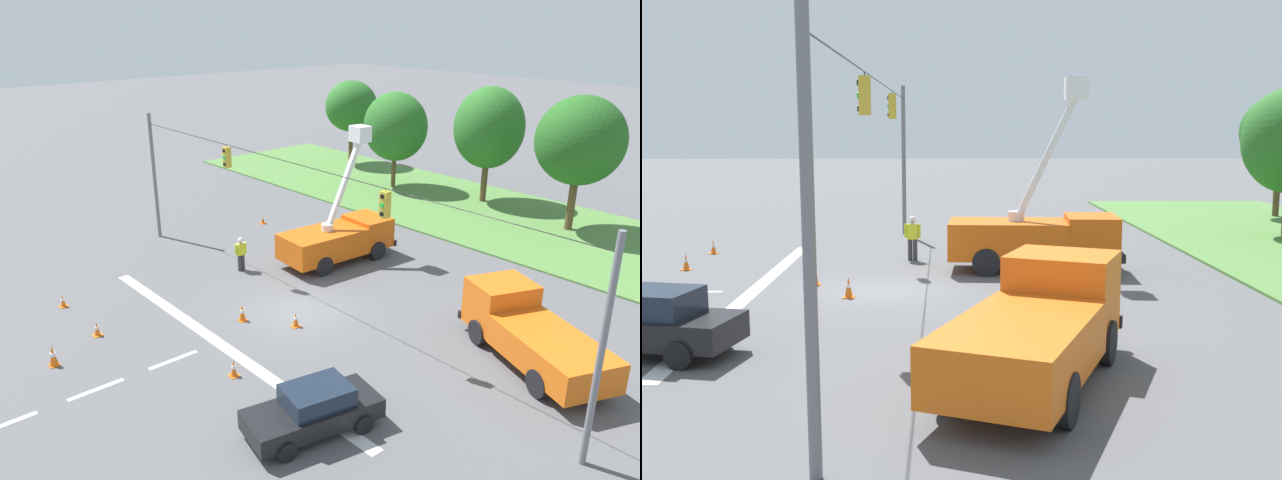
# 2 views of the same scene
# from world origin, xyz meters

# --- Properties ---
(ground_plane) EXTENTS (200.00, 200.00, 0.00)m
(ground_plane) POSITION_xyz_m (0.00, 0.00, 0.00)
(ground_plane) COLOR #565659
(lane_markings) EXTENTS (17.60, 15.25, 0.01)m
(lane_markings) POSITION_xyz_m (0.00, -5.69, 0.00)
(lane_markings) COLOR silver
(lane_markings) RESTS_ON ground
(signal_gantry) EXTENTS (26.20, 0.33, 7.20)m
(signal_gantry) POSITION_xyz_m (-0.05, -0.00, 4.25)
(signal_gantry) COLOR slate
(signal_gantry) RESTS_ON ground
(tree_far_west) EXTENTS (4.17, 4.54, 7.08)m
(tree_far_west) POSITION_xyz_m (-19.03, 21.22, 4.95)
(tree_far_west) COLOR brown
(tree_far_west) RESTS_ON ground
(utility_truck_bucket_lift) EXTENTS (2.85, 6.42, 6.99)m
(utility_truck_bucket_lift) POSITION_xyz_m (-3.31, 5.34, 1.34)
(utility_truck_bucket_lift) COLOR #D6560F
(utility_truck_bucket_lift) RESTS_ON ground
(utility_truck_support_near) EXTENTS (7.10, 4.84, 2.40)m
(utility_truck_support_near) POSITION_xyz_m (8.74, 3.92, 1.19)
(utility_truck_support_near) COLOR orange
(utility_truck_support_near) RESTS_ON ground
(sedan_black) EXTENTS (2.61, 4.57, 1.56)m
(sedan_black) POSITION_xyz_m (6.71, -4.93, 0.79)
(sedan_black) COLOR black
(sedan_black) RESTS_ON ground
(road_worker) EXTENTS (0.27, 0.65, 1.77)m
(road_worker) POSITION_xyz_m (-5.57, 0.71, 1.00)
(road_worker) COLOR #383842
(road_worker) RESTS_ON ground
(traffic_cone_foreground_left) EXTENTS (0.36, 0.36, 0.58)m
(traffic_cone_foreground_left) POSITION_xyz_m (-10.93, 5.96, 0.27)
(traffic_cone_foreground_left) COLOR orange
(traffic_cone_foreground_left) RESTS_ON ground
(traffic_cone_mid_left) EXTENTS (0.36, 0.36, 0.66)m
(traffic_cone_mid_left) POSITION_xyz_m (0.95, -1.01, 0.32)
(traffic_cone_mid_left) COLOR orange
(traffic_cone_mid_left) RESTS_ON ground
(traffic_cone_mid_right) EXTENTS (0.36, 0.36, 0.61)m
(traffic_cone_mid_right) POSITION_xyz_m (-3.74, -7.60, 0.29)
(traffic_cone_mid_right) COLOR orange
(traffic_cone_mid_right) RESTS_ON ground
(traffic_cone_near_bucket) EXTENTS (0.36, 0.36, 0.75)m
(traffic_cone_near_bucket) POSITION_xyz_m (-0.95, -2.40, 0.37)
(traffic_cone_near_bucket) COLOR orange
(traffic_cone_near_bucket) RESTS_ON ground
(traffic_cone_lane_edge_a) EXTENTS (0.36, 0.36, 0.64)m
(traffic_cone_lane_edge_a) POSITION_xyz_m (2.44, -5.09, 0.31)
(traffic_cone_lane_edge_a) COLOR orange
(traffic_cone_lane_edge_a) RESTS_ON ground
(traffic_cone_lane_edge_b) EXTENTS (0.36, 0.36, 0.58)m
(traffic_cone_lane_edge_b) POSITION_xyz_m (-7.33, -7.68, 0.27)
(traffic_cone_lane_edge_b) COLOR orange
(traffic_cone_lane_edge_b) RESTS_ON ground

